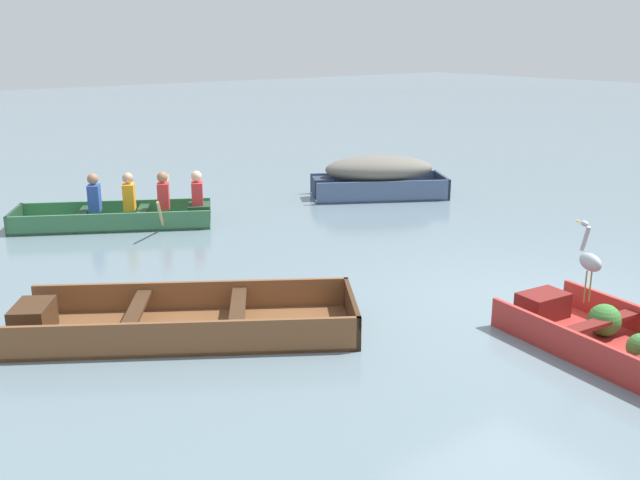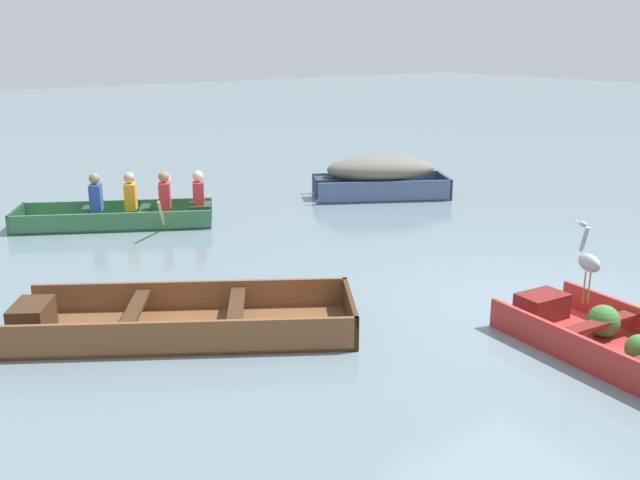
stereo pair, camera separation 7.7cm
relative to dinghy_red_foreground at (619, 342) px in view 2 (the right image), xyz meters
name	(u,v)px [view 2 (the right image)]	position (x,y,z in m)	size (l,w,h in m)	color
ground_plane	(530,307)	(0.35, 1.33, -0.12)	(80.00, 80.00, 0.00)	slate
dinghy_red_foreground	(619,342)	(0.00, 0.00, 0.00)	(1.46, 2.77, 0.38)	#AD2D28
skiff_wooden_brown_near_moored	(171,322)	(-3.34, 3.16, -0.01)	(3.67, 2.98, 0.37)	brown
skiff_slate_blue_mid_moored	(379,174)	(2.85, 6.86, 0.34)	(2.77, 2.19, 0.81)	#475B7F
rowboat_green_with_crew	(130,211)	(-1.91, 7.76, 0.10)	(3.29, 2.63, 0.89)	#387047
heron_on_dinghy	(589,260)	(0.08, 0.48, 0.72)	(0.25, 0.45, 0.84)	olive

